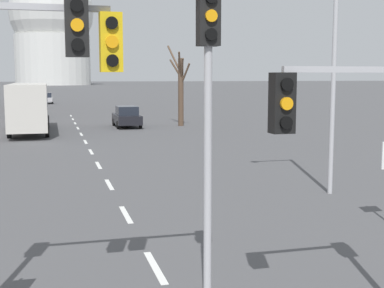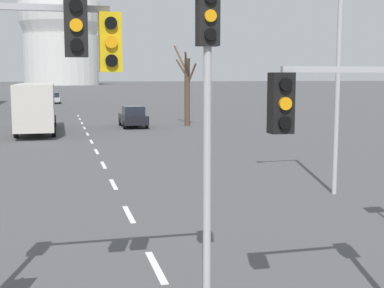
{
  "view_description": "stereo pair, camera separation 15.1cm",
  "coord_description": "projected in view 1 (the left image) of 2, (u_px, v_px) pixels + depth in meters",
  "views": [
    {
      "loc": [
        -2.05,
        -3.91,
        4.03
      ],
      "look_at": [
        0.47,
        5.57,
        2.78
      ],
      "focal_mm": 50.0,
      "sensor_mm": 36.0,
      "label": 1
    },
    {
      "loc": [
        -1.91,
        -3.94,
        4.03
      ],
      "look_at": [
        0.47,
        5.57,
        2.78
      ],
      "focal_mm": 50.0,
      "sensor_mm": 36.0,
      "label": 2
    }
  ],
  "objects": [
    {
      "name": "lane_stripe_8",
      "position": [
        78.0,
        128.0,
        41.53
      ],
      "size": [
        0.16,
        2.0,
        0.01
      ],
      "primitive_type": "cube",
      "color": "silver",
      "rests_on": "ground_plane"
    },
    {
      "name": "sedan_mid_centre",
      "position": [
        46.0,
        98.0,
        78.47
      ],
      "size": [
        1.83,
        4.16,
        1.64
      ],
      "color": "#B7B7BC",
      "rests_on": "ground_plane"
    },
    {
      "name": "lane_stripe_6",
      "position": [
        85.0,
        142.0,
        32.9
      ],
      "size": [
        0.16,
        2.0,
        0.01
      ],
      "primitive_type": "cube",
      "color": "silver",
      "rests_on": "ground_plane"
    },
    {
      "name": "street_lamp_right",
      "position": [
        326.0,
        28.0,
        17.68
      ],
      "size": [
        2.14,
        0.36,
        9.29
      ],
      "color": "#B2B2B7",
      "rests_on": "ground_plane"
    },
    {
      "name": "lane_stripe_4",
      "position": [
        98.0,
        165.0,
        24.27
      ],
      "size": [
        0.16,
        2.0,
        0.01
      ],
      "primitive_type": "cube",
      "color": "silver",
      "rests_on": "ground_plane"
    },
    {
      "name": "sedan_near_left",
      "position": [
        127.0,
        117.0,
        42.27
      ],
      "size": [
        1.92,
        4.5,
        1.68
      ],
      "color": "black",
      "rests_on": "ground_plane"
    },
    {
      "name": "sedan_near_right",
      "position": [
        29.0,
        109.0,
        52.63
      ],
      "size": [
        1.76,
        4.52,
        1.6
      ],
      "color": "#2D4C33",
      "rests_on": "ground_plane"
    },
    {
      "name": "lane_stripe_3",
      "position": [
        109.0,
        184.0,
        19.96
      ],
      "size": [
        0.16,
        2.0,
        0.01
      ],
      "primitive_type": "cube",
      "color": "silver",
      "rests_on": "ground_plane"
    },
    {
      "name": "traffic_signal_centre_tall",
      "position": [
        166.0,
        62.0,
        8.8
      ],
      "size": [
        2.52,
        0.34,
        5.59
      ],
      "color": "#B2B2B7",
      "rests_on": "ground_plane"
    },
    {
      "name": "lane_stripe_2",
      "position": [
        126.0,
        214.0,
        15.65
      ],
      "size": [
        0.16,
        2.0,
        0.01
      ],
      "primitive_type": "cube",
      "color": "silver",
      "rests_on": "ground_plane"
    },
    {
      "name": "lane_stripe_9",
      "position": [
        75.0,
        123.0,
        45.84
      ],
      "size": [
        0.16,
        2.0,
        0.01
      ],
      "primitive_type": "cube",
      "color": "silver",
      "rests_on": "ground_plane"
    },
    {
      "name": "lane_stripe_10",
      "position": [
        73.0,
        119.0,
        50.15
      ],
      "size": [
        0.16,
        2.0,
        0.01
      ],
      "primitive_type": "cube",
      "color": "silver",
      "rests_on": "ground_plane"
    },
    {
      "name": "bare_tree_right_near",
      "position": [
        180.0,
        87.0,
        43.17
      ],
      "size": [
        1.36,
        3.14,
        6.58
      ],
      "color": "brown",
      "rests_on": "ground_plane"
    },
    {
      "name": "traffic_signal_near_left",
      "position": [
        11.0,
        73.0,
        8.38
      ],
      "size": [
        2.75,
        0.34,
        5.35
      ],
      "color": "#B2B2B7",
      "rests_on": "ground_plane"
    },
    {
      "name": "lane_stripe_11",
      "position": [
        71.0,
        116.0,
        54.47
      ],
      "size": [
        0.16,
        2.0,
        0.01
      ],
      "primitive_type": "cube",
      "color": "silver",
      "rests_on": "ground_plane"
    },
    {
      "name": "city_bus",
      "position": [
        29.0,
        104.0,
        37.97
      ],
      "size": [
        2.66,
        10.8,
        3.48
      ],
      "color": "beige",
      "rests_on": "ground_plane"
    },
    {
      "name": "capitol_dome",
      "position": [
        52.0,
        28.0,
        239.45
      ],
      "size": [
        37.06,
        37.06,
        52.34
      ],
      "color": "silver",
      "rests_on": "ground_plane"
    },
    {
      "name": "lane_stripe_1",
      "position": [
        155.0,
        267.0,
        11.33
      ],
      "size": [
        0.16,
        2.0,
        0.01
      ],
      "primitive_type": "cube",
      "color": "silver",
      "rests_on": "ground_plane"
    },
    {
      "name": "traffic_signal_near_right",
      "position": [
        360.0,
        119.0,
        8.83
      ],
      "size": [
        2.56,
        0.34,
        4.39
      ],
      "color": "#B2B2B7",
      "rests_on": "ground_plane"
    },
    {
      "name": "lane_stripe_7",
      "position": [
        81.0,
        134.0,
        37.21
      ],
      "size": [
        0.16,
        2.0,
        0.01
      ],
      "primitive_type": "cube",
      "color": "silver",
      "rests_on": "ground_plane"
    },
    {
      "name": "lane_stripe_5",
      "position": [
        91.0,
        152.0,
        28.59
      ],
      "size": [
        0.16,
        2.0,
        0.01
      ],
      "primitive_type": "cube",
      "color": "silver",
      "rests_on": "ground_plane"
    }
  ]
}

